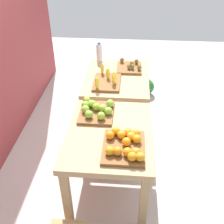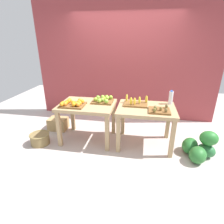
# 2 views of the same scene
# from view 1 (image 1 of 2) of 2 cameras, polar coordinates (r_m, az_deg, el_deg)

# --- Properties ---
(ground_plane) EXTENTS (8.00, 8.00, 0.00)m
(ground_plane) POSITION_cam_1_polar(r_m,az_deg,el_deg) (3.46, 0.30, -8.17)
(ground_plane) COLOR beige
(display_table_left) EXTENTS (1.04, 0.80, 0.77)m
(display_table_left) POSITION_cam_1_polar(r_m,az_deg,el_deg) (2.61, -0.59, -6.08)
(display_table_left) COLOR tan
(display_table_left) RESTS_ON ground_plane
(display_table_right) EXTENTS (1.04, 0.80, 0.77)m
(display_table_right) POSITION_cam_1_polar(r_m,az_deg,el_deg) (3.53, 1.01, 5.92)
(display_table_right) COLOR tan
(display_table_right) RESTS_ON ground_plane
(orange_bin) EXTENTS (0.44, 0.37, 0.11)m
(orange_bin) POSITION_cam_1_polar(r_m,az_deg,el_deg) (2.33, 2.76, -6.89)
(orange_bin) COLOR brown
(orange_bin) RESTS_ON display_table_left
(apple_bin) EXTENTS (0.40, 0.35, 0.11)m
(apple_bin) POSITION_cam_1_polar(r_m,az_deg,el_deg) (2.74, -3.36, 0.43)
(apple_bin) COLOR brown
(apple_bin) RESTS_ON display_table_left
(banana_crate) EXTENTS (0.44, 0.32, 0.17)m
(banana_crate) POSITION_cam_1_polar(r_m,az_deg,el_deg) (3.28, -1.06, 6.57)
(banana_crate) COLOR brown
(banana_crate) RESTS_ON display_table_right
(kiwi_bin) EXTENTS (0.36, 0.33, 0.10)m
(kiwi_bin) POSITION_cam_1_polar(r_m,az_deg,el_deg) (3.65, 3.77, 9.40)
(kiwi_bin) COLOR brown
(kiwi_bin) RESTS_ON display_table_right
(water_bottle) EXTENTS (0.08, 0.08, 0.27)m
(water_bottle) POSITION_cam_1_polar(r_m,az_deg,el_deg) (3.84, -2.69, 12.40)
(water_bottle) COLOR silver
(water_bottle) RESTS_ON display_table_right
(watermelon_pile) EXTENTS (0.64, 0.70, 0.49)m
(watermelon_pile) POSITION_cam_1_polar(r_m,az_deg,el_deg) (4.58, 4.76, 6.33)
(watermelon_pile) COLOR #2A6C39
(watermelon_pile) RESTS_ON ground_plane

